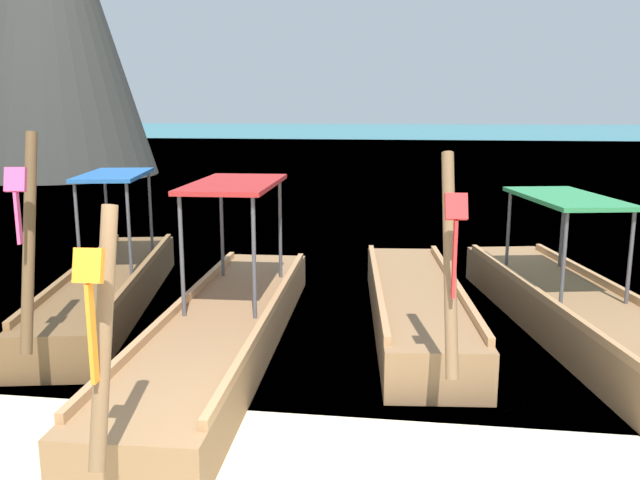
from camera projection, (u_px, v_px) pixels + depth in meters
sea_water at (401, 139)px, 64.86m from camera, size 120.00×120.00×0.00m
longtail_boat_pink_ribbon at (110, 287)px, 9.99m from camera, size 2.19×6.24×2.81m
longtail_boat_orange_ribbon at (223, 327)px, 8.24m from camera, size 1.53×7.03×2.36m
longtail_boat_red_ribbon at (416, 306)px, 9.18m from camera, size 1.67×5.81×2.63m
longtail_boat_blue_ribbon at (586, 317)px, 8.58m from camera, size 2.56×7.35×2.69m
karst_rock at (50, 3)px, 28.68m from camera, size 8.76×8.76×15.44m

